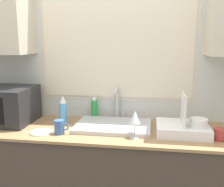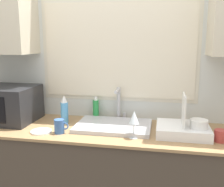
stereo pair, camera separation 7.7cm
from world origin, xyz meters
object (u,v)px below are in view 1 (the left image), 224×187
dish_rack (184,127)px  wine_glass (135,118)px  spray_bottle (63,110)px  mug_near_sink (60,127)px  soap_bottle (94,109)px  faucet (117,102)px  microwave (3,105)px

dish_rack → wine_glass: size_ratio=1.91×
wine_glass → spray_bottle: bearing=158.6°
dish_rack → mug_near_sink: size_ratio=3.42×
soap_bottle → wine_glass: 0.55m
mug_near_sink → wine_glass: 0.54m
faucet → wine_glass: (0.17, -0.40, -0.02)m
dish_rack → mug_near_sink: dish_rack is taller
dish_rack → mug_near_sink: (-0.88, -0.13, 0.00)m
faucet → dish_rack: (0.51, -0.27, -0.11)m
dish_rack → soap_bottle: size_ratio=1.92×
mug_near_sink → wine_glass: wine_glass is taller
mug_near_sink → dish_rack: bearing=8.6°
spray_bottle → mug_near_sink: spray_bottle is taller
microwave → mug_near_sink: bearing=-20.3°
dish_rack → spray_bottle: 0.94m
faucet → dish_rack: dish_rack is taller
soap_bottle → mug_near_sink: size_ratio=1.78×
soap_bottle → faucet: bearing=-0.5°
soap_bottle → mug_near_sink: (-0.17, -0.40, -0.03)m
dish_rack → soap_bottle: (-0.71, 0.27, 0.04)m
spray_bottle → microwave: bearing=-176.3°
dish_rack → mug_near_sink: 0.89m
faucet → soap_bottle: 0.21m
faucet → spray_bottle: size_ratio=1.20×
soap_bottle → mug_near_sink: 0.44m
spray_bottle → soap_bottle: bearing=37.4°
soap_bottle → microwave: bearing=-164.5°
mug_near_sink → spray_bottle: bearing=102.6°
soap_bottle → wine_glass: size_ratio=0.99×
dish_rack → wine_glass: dish_rack is taller
faucet → mug_near_sink: size_ratio=2.58×
faucet → wine_glass: faucet is taller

